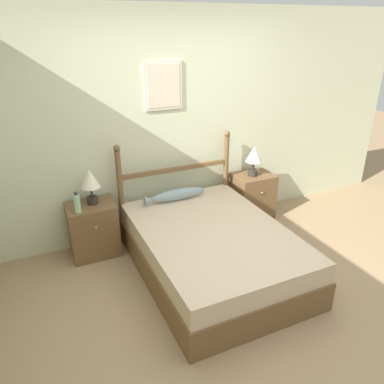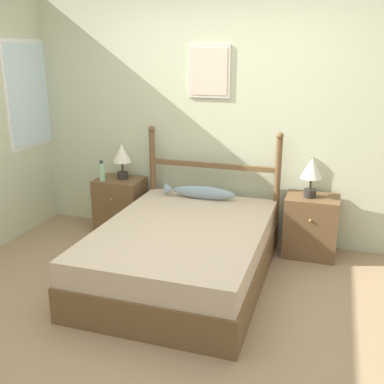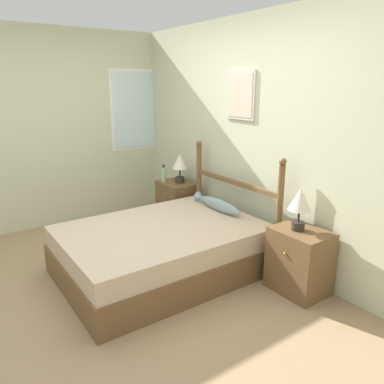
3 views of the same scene
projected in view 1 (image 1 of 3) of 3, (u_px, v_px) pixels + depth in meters
The scene contains 10 objects.
ground_plane at pixel (251, 306), 3.41m from camera, with size 16.00×16.00×0.00m, color #9E7F5B.
wall_back at pixel (176, 125), 4.31m from camera, with size 6.40×0.08×2.55m.
bed at pixel (212, 251), 3.80m from camera, with size 1.40×1.95×0.50m.
headboard at pixel (176, 181), 4.41m from camera, with size 1.41×0.07×1.19m.
nightstand_left at pixel (93, 229), 4.08m from camera, with size 0.50×0.41×0.60m.
nightstand_right at pixel (252, 196), 4.87m from camera, with size 0.50×0.41×0.60m.
table_lamp_left at pixel (90, 181), 3.88m from camera, with size 0.20×0.20×0.39m.
table_lamp_right at pixel (254, 156), 4.61m from camera, with size 0.20×0.20×0.39m.
bottle at pixel (77, 203), 3.76m from camera, with size 0.06×0.06×0.23m.
fish_pillow at pixel (175, 195), 4.27m from camera, with size 0.74×0.12×0.13m.
Camera 1 is at (-1.61, -2.20, 2.36)m, focal length 35.00 mm.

